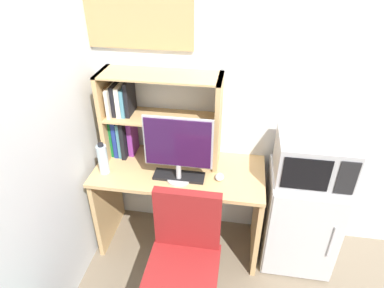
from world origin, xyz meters
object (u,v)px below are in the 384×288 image
(desk_chair, at_px, (184,270))
(wall_corkboard, at_px, (137,9))
(water_bottle, at_px, (103,159))
(keyboard, at_px, (179,176))
(microwave, at_px, (313,158))
(mini_fridge, at_px, (299,218))
(monitor, at_px, (178,146))
(computer_mouse, at_px, (220,177))
(hutch_bookshelf, at_px, (143,115))

(desk_chair, bearing_deg, wall_corkboard, 117.41)
(water_bottle, relative_size, desk_chair, 0.26)
(keyboard, relative_size, microwave, 0.74)
(mini_fridge, bearing_deg, monitor, -171.83)
(desk_chair, bearing_deg, water_bottle, 144.52)
(computer_mouse, height_order, wall_corkboard, wall_corkboard)
(hutch_bookshelf, relative_size, wall_corkboard, 1.15)
(hutch_bookshelf, bearing_deg, desk_chair, -59.89)
(hutch_bookshelf, height_order, computer_mouse, hutch_bookshelf)
(wall_corkboard, bearing_deg, desk_chair, -62.59)
(hutch_bookshelf, relative_size, water_bottle, 3.50)
(hutch_bookshelf, height_order, desk_chair, hutch_bookshelf)
(desk_chair, bearing_deg, computer_mouse, 72.84)
(hutch_bookshelf, relative_size, desk_chair, 0.92)
(water_bottle, height_order, mini_fridge, water_bottle)
(microwave, bearing_deg, water_bottle, -174.91)
(water_bottle, bearing_deg, mini_fridge, 4.98)
(microwave, bearing_deg, hutch_bookshelf, 173.33)
(desk_chair, bearing_deg, mini_fridge, 37.69)
(mini_fridge, bearing_deg, wall_corkboard, 167.91)
(wall_corkboard, bearing_deg, computer_mouse, -28.79)
(water_bottle, height_order, desk_chair, water_bottle)
(monitor, xyz_separation_m, desk_chair, (0.12, -0.47, -0.63))
(computer_mouse, relative_size, mini_fridge, 0.10)
(monitor, relative_size, keyboard, 1.36)
(microwave, distance_m, wall_corkboard, 1.53)
(hutch_bookshelf, bearing_deg, wall_corkboard, 97.44)
(computer_mouse, xyz_separation_m, wall_corkboard, (-0.61, 0.34, 1.04))
(computer_mouse, distance_m, desk_chair, 0.66)
(monitor, height_order, desk_chair, monitor)
(microwave, bearing_deg, desk_chair, -142.17)
(keyboard, bearing_deg, desk_chair, -76.29)
(keyboard, distance_m, computer_mouse, 0.29)
(keyboard, height_order, wall_corkboard, wall_corkboard)
(monitor, distance_m, computer_mouse, 0.39)
(water_bottle, relative_size, wall_corkboard, 0.33)
(hutch_bookshelf, height_order, monitor, hutch_bookshelf)
(wall_corkboard, bearing_deg, keyboard, -48.01)
(monitor, xyz_separation_m, wall_corkboard, (-0.33, 0.39, 0.78))
(keyboard, distance_m, mini_fridge, 0.98)
(hutch_bookshelf, distance_m, wall_corkboard, 0.72)
(desk_chair, bearing_deg, keyboard, 103.71)
(hutch_bookshelf, height_order, water_bottle, hutch_bookshelf)
(monitor, xyz_separation_m, water_bottle, (-0.55, 0.00, -0.17))
(microwave, bearing_deg, monitor, -171.64)
(monitor, relative_size, mini_fridge, 0.62)
(keyboard, height_order, microwave, microwave)
(monitor, bearing_deg, wall_corkboard, 130.07)
(mini_fridge, bearing_deg, microwave, 89.97)
(mini_fridge, bearing_deg, computer_mouse, -173.23)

